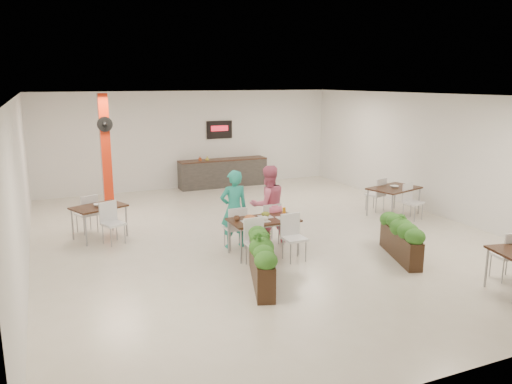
{
  "coord_description": "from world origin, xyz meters",
  "views": [
    {
      "loc": [
        -4.58,
        -10.06,
        3.52
      ],
      "look_at": [
        -0.28,
        -0.13,
        1.1
      ],
      "focal_mm": 35.0,
      "sensor_mm": 36.0,
      "label": 1
    }
  ],
  "objects_px": {
    "red_column": "(106,152)",
    "diner_man": "(234,209)",
    "planter_right": "(401,235)",
    "side_table_b": "(394,191)",
    "service_counter": "(223,172)",
    "side_table_a": "(99,211)",
    "main_table": "(263,224)",
    "planter_left": "(261,256)",
    "diner_woman": "(268,205)"
  },
  "relations": [
    {
      "from": "service_counter",
      "to": "side_table_a",
      "type": "height_order",
      "value": "service_counter"
    },
    {
      "from": "service_counter",
      "to": "side_table_a",
      "type": "relative_size",
      "value": 1.81
    },
    {
      "from": "red_column",
      "to": "side_table_a",
      "type": "relative_size",
      "value": 1.93
    },
    {
      "from": "planter_right",
      "to": "side_table_b",
      "type": "height_order",
      "value": "side_table_b"
    },
    {
      "from": "red_column",
      "to": "diner_man",
      "type": "bearing_deg",
      "value": -63.88
    },
    {
      "from": "side_table_a",
      "to": "planter_left",
      "type": "bearing_deg",
      "value": -81.66
    },
    {
      "from": "red_column",
      "to": "planter_left",
      "type": "xyz_separation_m",
      "value": [
        1.8,
        -6.27,
        -1.14
      ]
    },
    {
      "from": "main_table",
      "to": "diner_woman",
      "type": "bearing_deg",
      "value": 57.97
    },
    {
      "from": "side_table_b",
      "to": "diner_man",
      "type": "bearing_deg",
      "value": 172.92
    },
    {
      "from": "diner_man",
      "to": "diner_woman",
      "type": "height_order",
      "value": "diner_woman"
    },
    {
      "from": "diner_man",
      "to": "diner_woman",
      "type": "relative_size",
      "value": 0.97
    },
    {
      "from": "diner_woman",
      "to": "planter_right",
      "type": "distance_m",
      "value": 2.87
    },
    {
      "from": "side_table_b",
      "to": "red_column",
      "type": "bearing_deg",
      "value": 137.35
    },
    {
      "from": "red_column",
      "to": "main_table",
      "type": "height_order",
      "value": "red_column"
    },
    {
      "from": "service_counter",
      "to": "side_table_a",
      "type": "xyz_separation_m",
      "value": [
        -4.51,
        -4.27,
        0.13
      ]
    },
    {
      "from": "planter_right",
      "to": "side_table_b",
      "type": "distance_m",
      "value": 3.42
    },
    {
      "from": "main_table",
      "to": "planter_right",
      "type": "height_order",
      "value": "main_table"
    },
    {
      "from": "red_column",
      "to": "planter_right",
      "type": "bearing_deg",
      "value": -51.58
    },
    {
      "from": "red_column",
      "to": "service_counter",
      "type": "bearing_deg",
      "value": 25.0
    },
    {
      "from": "diner_woman",
      "to": "side_table_a",
      "type": "relative_size",
      "value": 1.05
    },
    {
      "from": "diner_man",
      "to": "side_table_b",
      "type": "bearing_deg",
      "value": -171.4
    },
    {
      "from": "red_column",
      "to": "side_table_b",
      "type": "bearing_deg",
      "value": -26.36
    },
    {
      "from": "service_counter",
      "to": "main_table",
      "type": "bearing_deg",
      "value": -102.84
    },
    {
      "from": "main_table",
      "to": "planter_left",
      "type": "bearing_deg",
      "value": -115.32
    },
    {
      "from": "main_table",
      "to": "side_table_a",
      "type": "bearing_deg",
      "value": 140.23
    },
    {
      "from": "side_table_a",
      "to": "side_table_b",
      "type": "distance_m",
      "value": 7.52
    },
    {
      "from": "service_counter",
      "to": "diner_woman",
      "type": "relative_size",
      "value": 1.73
    },
    {
      "from": "red_column",
      "to": "planter_left",
      "type": "relative_size",
      "value": 1.75
    },
    {
      "from": "planter_right",
      "to": "side_table_a",
      "type": "xyz_separation_m",
      "value": [
        -5.43,
        3.79,
        0.14
      ]
    },
    {
      "from": "service_counter",
      "to": "main_table",
      "type": "distance_m",
      "value": 6.92
    },
    {
      "from": "main_table",
      "to": "side_table_a",
      "type": "height_order",
      "value": "same"
    },
    {
      "from": "planter_right",
      "to": "planter_left",
      "type": "bearing_deg",
      "value": -178.61
    },
    {
      "from": "planter_right",
      "to": "diner_man",
      "type": "bearing_deg",
      "value": 145.26
    },
    {
      "from": "diner_man",
      "to": "diner_woman",
      "type": "bearing_deg",
      "value": 179.39
    },
    {
      "from": "service_counter",
      "to": "side_table_b",
      "type": "distance_m",
      "value": 6.06
    },
    {
      "from": "service_counter",
      "to": "diner_man",
      "type": "distance_m",
      "value": 6.4
    },
    {
      "from": "main_table",
      "to": "planter_left",
      "type": "xyz_separation_m",
      "value": [
        -0.66,
        -1.39,
        -0.13
      ]
    },
    {
      "from": "service_counter",
      "to": "side_table_b",
      "type": "relative_size",
      "value": 1.79
    },
    {
      "from": "main_table",
      "to": "side_table_b",
      "type": "height_order",
      "value": "same"
    },
    {
      "from": "diner_man",
      "to": "service_counter",
      "type": "bearing_deg",
      "value": -108.17
    },
    {
      "from": "main_table",
      "to": "side_table_b",
      "type": "relative_size",
      "value": 0.98
    },
    {
      "from": "diner_man",
      "to": "side_table_a",
      "type": "relative_size",
      "value": 1.02
    },
    {
      "from": "main_table",
      "to": "planter_left",
      "type": "relative_size",
      "value": 0.89
    },
    {
      "from": "red_column",
      "to": "diner_man",
      "type": "height_order",
      "value": "red_column"
    },
    {
      "from": "diner_man",
      "to": "side_table_a",
      "type": "bearing_deg",
      "value": -35.78
    },
    {
      "from": "main_table",
      "to": "planter_left",
      "type": "height_order",
      "value": "planter_left"
    },
    {
      "from": "diner_man",
      "to": "planter_left",
      "type": "height_order",
      "value": "diner_man"
    },
    {
      "from": "main_table",
      "to": "planter_right",
      "type": "distance_m",
      "value": 2.79
    },
    {
      "from": "red_column",
      "to": "main_table",
      "type": "distance_m",
      "value": 5.56
    },
    {
      "from": "planter_right",
      "to": "service_counter",
      "type": "bearing_deg",
      "value": 96.49
    }
  ]
}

